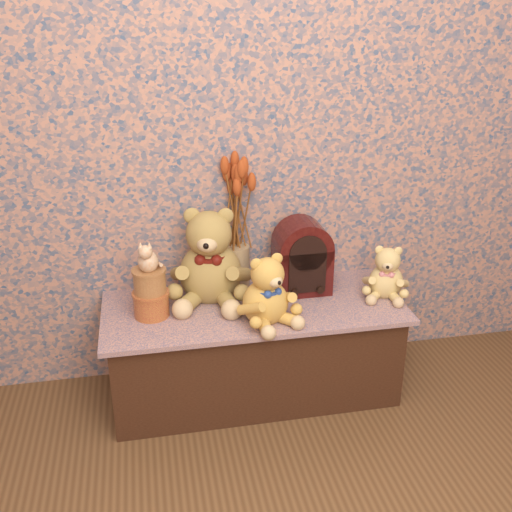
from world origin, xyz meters
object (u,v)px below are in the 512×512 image
(ceramic_vase, at_px, (237,266))
(biscuit_tin_lower, at_px, (151,304))
(cat_figurine, at_px, (148,255))
(teddy_large, at_px, (210,250))
(teddy_medium, at_px, (265,286))
(teddy_small, at_px, (387,269))
(cathedral_radio, at_px, (302,256))

(ceramic_vase, xyz_separation_m, biscuit_tin_lower, (-0.38, -0.21, -0.04))
(cat_figurine, bearing_deg, biscuit_tin_lower, 0.00)
(teddy_large, relative_size, ceramic_vase, 2.34)
(cat_figurine, bearing_deg, teddy_medium, -2.46)
(teddy_small, xyz_separation_m, biscuit_tin_lower, (-0.98, 0.01, -0.07))
(teddy_large, height_order, teddy_medium, teddy_large)
(teddy_small, bearing_deg, teddy_large, -166.98)
(biscuit_tin_lower, distance_m, cat_figurine, 0.21)
(teddy_medium, xyz_separation_m, ceramic_vase, (-0.06, 0.33, -0.06))
(teddy_medium, height_order, teddy_small, teddy_medium)
(teddy_small, relative_size, cathedral_radio, 0.76)
(teddy_small, relative_size, cat_figurine, 1.87)
(teddy_medium, distance_m, ceramic_vase, 0.34)
(cathedral_radio, bearing_deg, teddy_large, 178.37)
(teddy_large, relative_size, teddy_small, 1.77)
(teddy_large, distance_m, biscuit_tin_lower, 0.32)
(teddy_medium, bearing_deg, cat_figurine, 142.18)
(teddy_small, xyz_separation_m, cathedral_radio, (-0.34, 0.12, 0.04))
(teddy_large, xyz_separation_m, teddy_medium, (0.18, -0.24, -0.07))
(ceramic_vase, bearing_deg, biscuit_tin_lower, -150.94)
(ceramic_vase, distance_m, biscuit_tin_lower, 0.43)
(teddy_small, bearing_deg, cathedral_radio, -176.33)
(ceramic_vase, relative_size, cat_figurine, 1.41)
(ceramic_vase, height_order, biscuit_tin_lower, ceramic_vase)
(teddy_large, xyz_separation_m, ceramic_vase, (0.13, 0.10, -0.12))
(teddy_large, bearing_deg, teddy_small, 3.24)
(teddy_large, xyz_separation_m, cat_figurine, (-0.25, -0.11, 0.05))
(teddy_small, relative_size, biscuit_tin_lower, 1.75)
(teddy_medium, bearing_deg, ceramic_vase, 77.58)
(teddy_large, bearing_deg, biscuit_tin_lower, -142.74)
(teddy_small, bearing_deg, biscuit_tin_lower, -157.87)
(teddy_medium, bearing_deg, cathedral_radio, 26.01)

